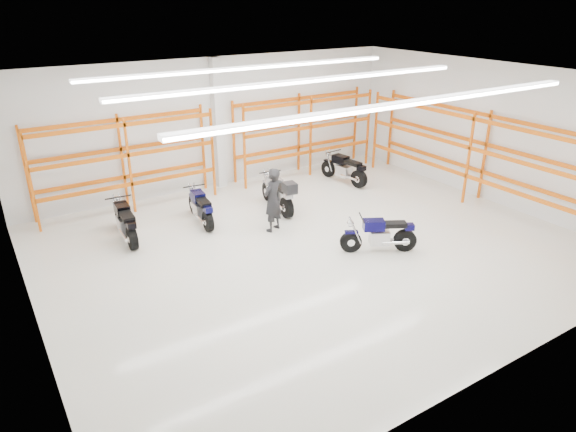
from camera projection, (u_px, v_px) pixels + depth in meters
ground at (313, 246)px, 14.15m from camera, size 14.00×14.00×0.00m
room_shell at (315, 129)px, 12.87m from camera, size 14.02×12.02×4.51m
motorcycle_main at (382, 235)px, 13.68m from camera, size 1.87×1.14×1.02m
motorcycle_back_a at (126, 223)px, 14.33m from camera, size 0.74×2.22×1.09m
motorcycle_back_b at (201, 208)px, 15.41m from camera, size 0.69×2.08×1.02m
motorcycle_back_c at (279, 194)px, 16.26m from camera, size 0.80×2.35×1.21m
motorcycle_back_d at (345, 170)px, 18.75m from camera, size 0.73×2.21×1.09m
standing_man at (273, 200)px, 14.75m from camera, size 0.82×0.70×1.90m
structural_column at (218, 125)px, 17.77m from camera, size 0.32×0.32×4.50m
pallet_racking_back_left at (125, 155)px, 16.02m from camera, size 5.67×0.87×3.00m
pallet_racking_back_right at (305, 127)px, 19.37m from camera, size 5.67×0.87×3.00m
pallet_racking_side at (478, 148)px, 16.63m from camera, size 0.87×9.07×3.00m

